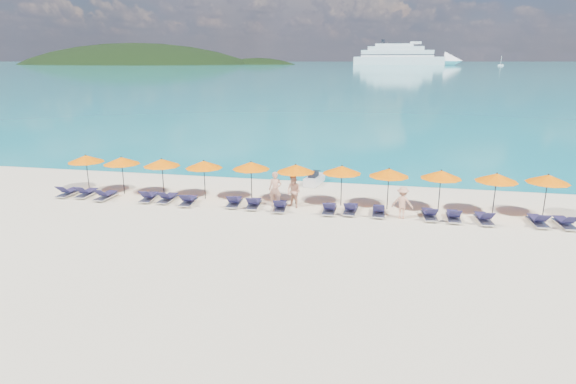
# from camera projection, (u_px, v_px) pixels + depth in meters

# --- Properties ---
(ground) EXTENTS (1400.00, 1400.00, 0.00)m
(ground) POSITION_uv_depth(u_px,v_px,m) (275.00, 234.00, 22.04)
(ground) COLOR beige
(sea) EXTENTS (1600.00, 1300.00, 0.01)m
(sea) POSITION_uv_depth(u_px,v_px,m) (385.00, 64.00, 645.02)
(sea) COLOR #1FA9B2
(sea) RESTS_ON ground
(headland_main) EXTENTS (374.00, 242.00, 126.50)m
(headland_main) POSITION_uv_depth(u_px,v_px,m) (138.00, 96.00, 599.27)
(headland_main) COLOR black
(headland_main) RESTS_ON ground
(headland_small) EXTENTS (162.00, 126.00, 85.50)m
(headland_small) POSITION_uv_depth(u_px,v_px,m) (258.00, 94.00, 588.70)
(headland_small) COLOR black
(headland_small) RESTS_ON ground
(cruise_ship) EXTENTS (116.86, 19.50, 32.53)m
(cruise_ship) POSITION_uv_depth(u_px,v_px,m) (408.00, 57.00, 528.44)
(cruise_ship) COLOR white
(cruise_ship) RESTS_ON ground
(sailboat_near) EXTENTS (5.28, 1.76, 9.68)m
(sailboat_near) POSITION_uv_depth(u_px,v_px,m) (501.00, 65.00, 481.00)
(sailboat_near) COLOR white
(sailboat_near) RESTS_ON ground
(jetski) EXTENTS (1.15, 2.30, 0.78)m
(jetski) POSITION_uv_depth(u_px,v_px,m) (314.00, 179.00, 30.74)
(jetski) COLOR silver
(jetski) RESTS_ON ground
(beachgoer_a) EXTENTS (0.71, 0.48, 1.93)m
(beachgoer_a) POSITION_uv_depth(u_px,v_px,m) (275.00, 189.00, 25.93)
(beachgoer_a) COLOR tan
(beachgoer_a) RESTS_ON ground
(beachgoer_b) EXTENTS (0.98, 0.83, 1.75)m
(beachgoer_b) POSITION_uv_depth(u_px,v_px,m) (294.00, 192.00, 25.77)
(beachgoer_b) COLOR tan
(beachgoer_b) RESTS_ON ground
(beachgoer_c) EXTENTS (1.12, 0.66, 1.64)m
(beachgoer_c) POSITION_uv_depth(u_px,v_px,m) (402.00, 203.00, 24.07)
(beachgoer_c) COLOR tan
(beachgoer_c) RESTS_ON ground
(umbrella_0) EXTENTS (2.10, 2.10, 2.28)m
(umbrella_0) POSITION_uv_depth(u_px,v_px,m) (86.00, 159.00, 28.62)
(umbrella_0) COLOR black
(umbrella_0) RESTS_ON ground
(umbrella_1) EXTENTS (2.10, 2.10, 2.28)m
(umbrella_1) POSITION_uv_depth(u_px,v_px,m) (122.00, 161.00, 28.07)
(umbrella_1) COLOR black
(umbrella_1) RESTS_ON ground
(umbrella_2) EXTENTS (2.10, 2.10, 2.28)m
(umbrella_2) POSITION_uv_depth(u_px,v_px,m) (162.00, 163.00, 27.57)
(umbrella_2) COLOR black
(umbrella_2) RESTS_ON ground
(umbrella_3) EXTENTS (2.10, 2.10, 2.28)m
(umbrella_3) POSITION_uv_depth(u_px,v_px,m) (204.00, 164.00, 27.08)
(umbrella_3) COLOR black
(umbrella_3) RESTS_ON ground
(umbrella_4) EXTENTS (2.10, 2.10, 2.28)m
(umbrella_4) POSITION_uv_depth(u_px,v_px,m) (251.00, 166.00, 26.81)
(umbrella_4) COLOR black
(umbrella_4) RESTS_ON ground
(umbrella_5) EXTENTS (2.10, 2.10, 2.28)m
(umbrella_5) POSITION_uv_depth(u_px,v_px,m) (296.00, 168.00, 26.12)
(umbrella_5) COLOR black
(umbrella_5) RESTS_ON ground
(umbrella_6) EXTENTS (2.10, 2.10, 2.28)m
(umbrella_6) POSITION_uv_depth(u_px,v_px,m) (342.00, 170.00, 25.81)
(umbrella_6) COLOR black
(umbrella_6) RESTS_ON ground
(umbrella_7) EXTENTS (2.10, 2.10, 2.28)m
(umbrella_7) POSITION_uv_depth(u_px,v_px,m) (389.00, 173.00, 25.17)
(umbrella_7) COLOR black
(umbrella_7) RESTS_ON ground
(umbrella_8) EXTENTS (2.10, 2.10, 2.28)m
(umbrella_8) POSITION_uv_depth(u_px,v_px,m) (441.00, 174.00, 24.76)
(umbrella_8) COLOR black
(umbrella_8) RESTS_ON ground
(umbrella_9) EXTENTS (2.10, 2.10, 2.28)m
(umbrella_9) POSITION_uv_depth(u_px,v_px,m) (497.00, 177.00, 24.12)
(umbrella_9) COLOR black
(umbrella_9) RESTS_ON ground
(umbrella_10) EXTENTS (2.10, 2.10, 2.28)m
(umbrella_10) POSITION_uv_depth(u_px,v_px,m) (548.00, 179.00, 23.87)
(umbrella_10) COLOR black
(umbrella_10) RESTS_ON ground
(lounger_0) EXTENTS (0.63, 1.70, 0.66)m
(lounger_0) POSITION_uv_depth(u_px,v_px,m) (68.00, 192.00, 28.14)
(lounger_0) COLOR silver
(lounger_0) RESTS_ON ground
(lounger_1) EXTENTS (0.67, 1.72, 0.66)m
(lounger_1) POSITION_uv_depth(u_px,v_px,m) (87.00, 193.00, 28.00)
(lounger_1) COLOR silver
(lounger_1) RESTS_ON ground
(lounger_2) EXTENTS (0.68, 1.72, 0.66)m
(lounger_2) POSITION_uv_depth(u_px,v_px,m) (106.00, 195.00, 27.46)
(lounger_2) COLOR silver
(lounger_2) RESTS_ON ground
(lounger_3) EXTENTS (0.78, 1.75, 0.66)m
(lounger_3) POSITION_uv_depth(u_px,v_px,m) (149.00, 197.00, 27.17)
(lounger_3) COLOR silver
(lounger_3) RESTS_ON ground
(lounger_4) EXTENTS (0.63, 1.70, 0.66)m
(lounger_4) POSITION_uv_depth(u_px,v_px,m) (168.00, 198.00, 26.98)
(lounger_4) COLOR silver
(lounger_4) RESTS_ON ground
(lounger_5) EXTENTS (0.75, 1.74, 0.66)m
(lounger_5) POSITION_uv_depth(u_px,v_px,m) (188.00, 200.00, 26.47)
(lounger_5) COLOR silver
(lounger_5) RESTS_ON ground
(lounger_6) EXTENTS (0.77, 1.75, 0.66)m
(lounger_6) POSITION_uv_depth(u_px,v_px,m) (234.00, 202.00, 26.22)
(lounger_6) COLOR silver
(lounger_6) RESTS_ON ground
(lounger_7) EXTENTS (0.75, 1.74, 0.66)m
(lounger_7) POSITION_uv_depth(u_px,v_px,m) (254.00, 203.00, 25.92)
(lounger_7) COLOR silver
(lounger_7) RESTS_ON ground
(lounger_8) EXTENTS (0.78, 1.75, 0.66)m
(lounger_8) POSITION_uv_depth(u_px,v_px,m) (280.00, 206.00, 25.47)
(lounger_8) COLOR silver
(lounger_8) RESTS_ON ground
(lounger_9) EXTENTS (0.62, 1.70, 0.66)m
(lounger_9) POSITION_uv_depth(u_px,v_px,m) (330.00, 209.00, 25.03)
(lounger_9) COLOR silver
(lounger_9) RESTS_ON ground
(lounger_10) EXTENTS (0.73, 1.74, 0.66)m
(lounger_10) POSITION_uv_depth(u_px,v_px,m) (351.00, 209.00, 24.97)
(lounger_10) COLOR silver
(lounger_10) RESTS_ON ground
(lounger_11) EXTENTS (0.62, 1.70, 0.66)m
(lounger_11) POSITION_uv_depth(u_px,v_px,m) (379.00, 211.00, 24.67)
(lounger_11) COLOR silver
(lounger_11) RESTS_ON ground
(lounger_12) EXTENTS (0.76, 1.75, 0.66)m
(lounger_12) POSITION_uv_depth(u_px,v_px,m) (430.00, 214.00, 24.15)
(lounger_12) COLOR silver
(lounger_12) RESTS_ON ground
(lounger_13) EXTENTS (0.64, 1.71, 0.66)m
(lounger_13) POSITION_uv_depth(u_px,v_px,m) (454.00, 216.00, 23.88)
(lounger_13) COLOR silver
(lounger_13) RESTS_ON ground
(lounger_14) EXTENTS (0.77, 1.75, 0.66)m
(lounger_14) POSITION_uv_depth(u_px,v_px,m) (484.00, 218.00, 23.54)
(lounger_14) COLOR silver
(lounger_14) RESTS_ON ground
(lounger_15) EXTENTS (0.73, 1.74, 0.66)m
(lounger_15) POSITION_uv_depth(u_px,v_px,m) (538.00, 221.00, 23.20)
(lounger_15) COLOR silver
(lounger_15) RESTS_ON ground
(lounger_16) EXTENTS (0.78, 1.75, 0.66)m
(lounger_16) POSITION_uv_depth(u_px,v_px,m) (565.00, 222.00, 22.94)
(lounger_16) COLOR silver
(lounger_16) RESTS_ON ground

